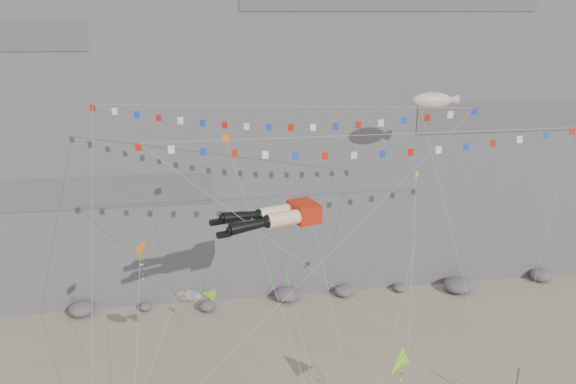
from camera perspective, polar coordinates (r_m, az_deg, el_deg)
The scene contains 13 objects.
cliff at distance 65.98m, azimuth -2.21°, elevation 15.22°, with size 80.00×28.00×50.00m, color slate.
talus_boulders at distance 57.85m, azimuth -0.15°, elevation -10.38°, with size 60.00×3.00×1.20m, color #59595E, non-canonical shape.
legs_kite at distance 40.05m, azimuth -1.10°, elevation -2.47°, with size 9.17×12.76×18.10m.
flag_banner_upper at distance 43.78m, azimuth -0.88°, elevation 8.68°, with size 28.93×17.72×28.86m.
flag_banner_lower at distance 41.03m, azimuth 8.28°, elevation 5.72°, with size 32.43×7.08×22.44m.
harlequin_kite at distance 39.19m, azimuth -14.77°, elevation -5.71°, with size 1.86×7.57×14.29m.
fish_windsock at distance 40.97m, azimuth -10.11°, elevation -10.36°, with size 6.72×7.71×11.93m.
delta_kite at distance 38.84m, azimuth 11.54°, elevation -16.64°, with size 2.59×6.04×8.27m.
blimp_windsock at distance 49.49m, azimuth 14.39°, elevation 8.95°, with size 4.33×13.61×24.44m.
small_kite_a at distance 41.41m, azimuth -6.18°, elevation 4.90°, with size 6.22×14.10×23.92m.
small_kite_b at distance 45.90m, azimuth 13.00°, elevation -4.27°, with size 8.08×12.13×17.63m.
small_kite_c at distance 38.67m, azimuth -0.05°, elevation -8.87°, with size 2.75×7.34×12.73m.
small_kite_d at distance 44.55m, azimuth 12.89°, elevation 0.95°, with size 5.83×14.55×21.72m.
Camera 1 is at (-7.73, -33.47, 27.81)m, focal length 35.00 mm.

